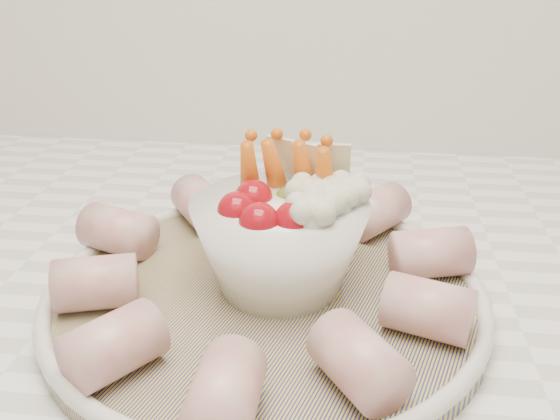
# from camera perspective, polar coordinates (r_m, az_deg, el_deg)

# --- Properties ---
(serving_platter) EXTENTS (0.40, 0.40, 0.02)m
(serving_platter) POSITION_cam_1_polar(r_m,az_deg,el_deg) (0.47, -1.32, -7.75)
(serving_platter) COLOR navy
(serving_platter) RESTS_ON kitchen_counter
(veggie_bowl) EXTENTS (0.13, 0.13, 0.11)m
(veggie_bowl) POSITION_cam_1_polar(r_m,az_deg,el_deg) (0.45, 0.31, -2.32)
(veggie_bowl) COLOR white
(veggie_bowl) RESTS_ON serving_platter
(cured_meat_rolls) EXTENTS (0.31, 0.31, 0.04)m
(cured_meat_rolls) POSITION_cam_1_polar(r_m,az_deg,el_deg) (0.45, -1.43, -5.27)
(cured_meat_rolls) COLOR #B55255
(cured_meat_rolls) RESTS_ON serving_platter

